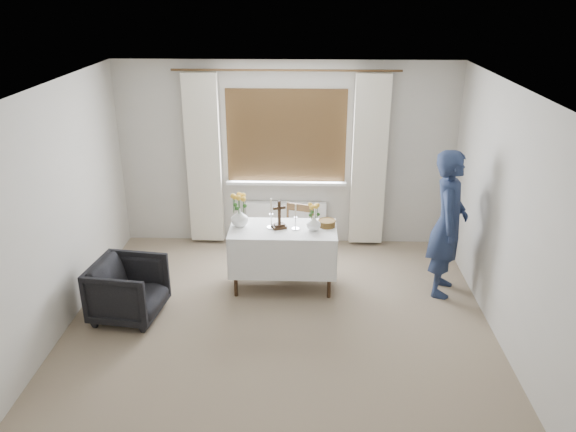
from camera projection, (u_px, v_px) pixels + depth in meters
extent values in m
plane|color=gray|center=(278.00, 344.00, 5.69)|extent=(5.00, 5.00, 0.00)
cube|color=white|center=(283.00, 258.00, 6.63)|extent=(1.24, 0.64, 0.76)
imported|color=black|center=(128.00, 290.00, 6.05)|extent=(0.80, 0.79, 0.65)
imported|color=#223550|center=(448.00, 224.00, 6.36)|extent=(0.58, 0.72, 1.72)
cube|color=white|center=(286.00, 223.00, 7.81)|extent=(1.10, 0.10, 0.60)
imported|color=white|center=(239.00, 217.00, 6.51)|extent=(0.25, 0.25, 0.21)
imported|color=white|center=(314.00, 223.00, 6.41)|extent=(0.20, 0.20, 0.17)
cylinder|color=brown|center=(327.00, 223.00, 6.53)|extent=(0.26, 0.26, 0.08)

